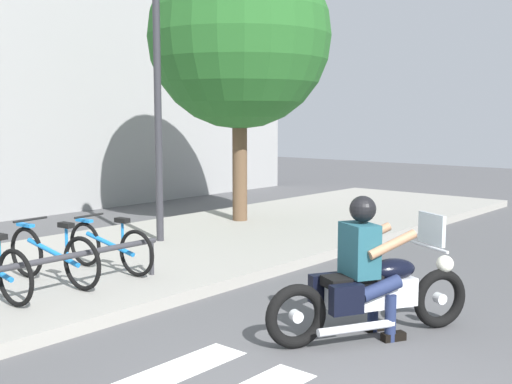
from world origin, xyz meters
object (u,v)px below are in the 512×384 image
(bike_rack, at_px, (11,270))
(street_lamp, at_px, (158,90))
(motorcycle, at_px, (373,293))
(bicycle_3, at_px, (53,255))
(tree_near_rack, at_px, (239,37))
(bicycle_4, at_px, (110,246))
(rider, at_px, (366,257))

(bike_rack, distance_m, street_lamp, 4.40)
(motorcycle, bearing_deg, bike_rack, 123.50)
(bicycle_3, height_order, tree_near_rack, tree_near_rack)
(bicycle_3, xyz_separation_m, bicycle_4, (0.84, 0.00, -0.02))
(street_lamp, distance_m, tree_near_rack, 2.69)
(motorcycle, xyz_separation_m, rider, (-0.07, 0.04, 0.37))
(motorcycle, height_order, rider, rider)
(bike_rack, bearing_deg, motorcycle, -56.50)
(street_lamp, bearing_deg, motorcycle, -106.23)
(bike_rack, height_order, tree_near_rack, tree_near_rack)
(motorcycle, relative_size, street_lamp, 0.47)
(bike_rack, bearing_deg, bicycle_4, 18.28)
(bicycle_3, xyz_separation_m, tree_near_rack, (5.09, 1.52, 3.22))
(bicycle_3, relative_size, bike_rack, 0.43)
(rider, distance_m, bicycle_4, 3.72)
(rider, xyz_separation_m, street_lamp, (1.48, 4.80, 1.80))
(motorcycle, height_order, bike_rack, motorcycle)
(bike_rack, xyz_separation_m, tree_near_rack, (5.93, 2.07, 3.16))
(motorcycle, distance_m, tree_near_rack, 7.27)
(rider, xyz_separation_m, tree_near_rack, (3.90, 5.20, 2.90))
(motorcycle, bearing_deg, bicycle_3, 108.69)
(bicycle_3, bearing_deg, street_lamp, 22.71)
(street_lamp, relative_size, tree_near_rack, 0.79)
(rider, xyz_separation_m, bike_rack, (-2.03, 3.13, -0.25))
(bicycle_3, distance_m, bicycle_4, 0.84)
(motorcycle, xyz_separation_m, street_lamp, (1.41, 4.84, 2.17))
(bicycle_3, height_order, street_lamp, street_lamp)
(rider, xyz_separation_m, bicycle_3, (-1.19, 3.69, -0.31))
(motorcycle, distance_m, bike_rack, 3.81)
(bicycle_3, height_order, bicycle_4, bicycle_3)
(bike_rack, bearing_deg, bicycle_3, 33.43)
(bicycle_3, relative_size, street_lamp, 0.40)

